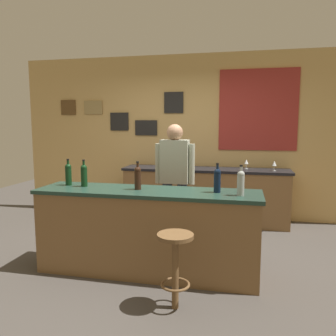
# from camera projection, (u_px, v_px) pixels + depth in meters

# --- Properties ---
(ground_plane) EXTENTS (10.00, 10.00, 0.00)m
(ground_plane) POSITION_uv_depth(u_px,v_px,m) (157.00, 258.00, 4.12)
(ground_plane) COLOR #423D38
(back_wall) EXTENTS (6.00, 0.09, 2.80)m
(back_wall) POSITION_uv_depth(u_px,v_px,m) (187.00, 136.00, 5.89)
(back_wall) COLOR tan
(back_wall) RESTS_ON ground_plane
(bar_counter) EXTENTS (2.41, 0.60, 0.92)m
(bar_counter) POSITION_uv_depth(u_px,v_px,m) (148.00, 231.00, 3.67)
(bar_counter) COLOR brown
(bar_counter) RESTS_ON ground_plane
(side_counter) EXTENTS (2.70, 0.56, 0.90)m
(side_counter) POSITION_uv_depth(u_px,v_px,m) (205.00, 195.00, 5.57)
(side_counter) COLOR brown
(side_counter) RESTS_ON ground_plane
(bartender) EXTENTS (0.52, 0.21, 1.62)m
(bartender) POSITION_uv_depth(u_px,v_px,m) (175.00, 177.00, 4.39)
(bartender) COLOR #384766
(bartender) RESTS_ON ground_plane
(bar_stool) EXTENTS (0.32, 0.32, 0.68)m
(bar_stool) POSITION_uv_depth(u_px,v_px,m) (175.00, 258.00, 2.94)
(bar_stool) COLOR brown
(bar_stool) RESTS_ON ground_plane
(wine_bottle_a) EXTENTS (0.07, 0.07, 0.31)m
(wine_bottle_a) POSITION_uv_depth(u_px,v_px,m) (68.00, 174.00, 3.88)
(wine_bottle_a) COLOR black
(wine_bottle_a) RESTS_ON bar_counter
(wine_bottle_b) EXTENTS (0.07, 0.07, 0.31)m
(wine_bottle_b) POSITION_uv_depth(u_px,v_px,m) (84.00, 175.00, 3.80)
(wine_bottle_b) COLOR black
(wine_bottle_b) RESTS_ON bar_counter
(wine_bottle_c) EXTENTS (0.07, 0.07, 0.31)m
(wine_bottle_c) POSITION_uv_depth(u_px,v_px,m) (138.00, 177.00, 3.63)
(wine_bottle_c) COLOR black
(wine_bottle_c) RESTS_ON bar_counter
(wine_bottle_d) EXTENTS (0.07, 0.07, 0.31)m
(wine_bottle_d) POSITION_uv_depth(u_px,v_px,m) (217.00, 179.00, 3.47)
(wine_bottle_d) COLOR black
(wine_bottle_d) RESTS_ON bar_counter
(wine_bottle_e) EXTENTS (0.07, 0.07, 0.31)m
(wine_bottle_e) POSITION_uv_depth(u_px,v_px,m) (241.00, 182.00, 3.31)
(wine_bottle_e) COLOR #999E99
(wine_bottle_e) RESTS_ON bar_counter
(wine_glass_a) EXTENTS (0.07, 0.07, 0.16)m
(wine_glass_a) POSITION_uv_depth(u_px,v_px,m) (246.00, 162.00, 5.44)
(wine_glass_a) COLOR silver
(wine_glass_a) RESTS_ON side_counter
(wine_glass_b) EXTENTS (0.07, 0.07, 0.16)m
(wine_glass_b) POSITION_uv_depth(u_px,v_px,m) (274.00, 164.00, 5.21)
(wine_glass_b) COLOR silver
(wine_glass_b) RESTS_ON side_counter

